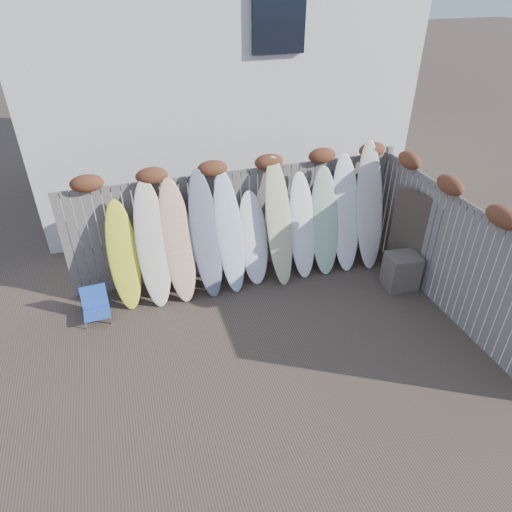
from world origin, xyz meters
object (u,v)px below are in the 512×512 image
object	(u,v)px
wooden_crate	(401,271)
lattice_panel	(417,240)
surfboard_0	(123,256)
beach_chair	(95,305)

from	to	relation	value
wooden_crate	lattice_panel	world-z (taller)	lattice_panel
wooden_crate	lattice_panel	bearing A→B (deg)	22.64
wooden_crate	surfboard_0	xyz separation A→B (m)	(-4.71, 1.06, 0.59)
beach_chair	lattice_panel	bearing A→B (deg)	-6.38
wooden_crate	surfboard_0	distance (m)	4.87
wooden_crate	lattice_panel	xyz separation A→B (m)	(0.30, 0.13, 0.53)
lattice_panel	surfboard_0	distance (m)	5.10
beach_chair	lattice_panel	distance (m)	5.65
lattice_panel	surfboard_0	xyz separation A→B (m)	(-5.01, 0.93, 0.06)
beach_chair	surfboard_0	xyz separation A→B (m)	(0.57, 0.31, 0.66)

